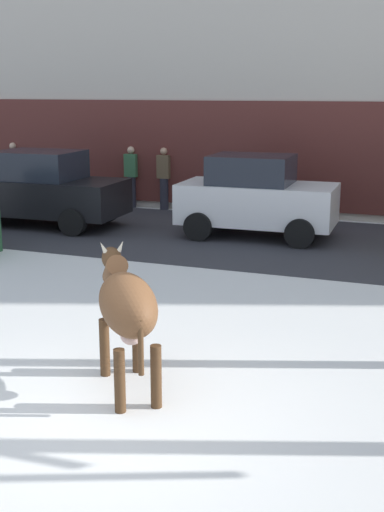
{
  "coord_description": "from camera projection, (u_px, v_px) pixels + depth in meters",
  "views": [
    {
      "loc": [
        3.15,
        -5.6,
        3.32
      ],
      "look_at": [
        -0.0,
        2.77,
        1.1
      ],
      "focal_mm": 47.58,
      "sensor_mm": 36.0,
      "label": 1
    }
  ],
  "objects": [
    {
      "name": "pedestrian_far_left",
      "position": [
        131.0,
        177.0,
        19.23
      ],
      "size": [
        0.36,
        0.24,
        1.73
      ],
      "color": "#282833",
      "rests_on": "ground"
    },
    {
      "name": "cow_brown",
      "position": [
        126.0,
        305.0,
        7.49
      ],
      "size": [
        1.47,
        1.76,
        1.54
      ],
      "color": "brown",
      "rests_on": "ground"
    },
    {
      "name": "car_black_sedan",
      "position": [
        40.0,
        189.0,
        16.68
      ],
      "size": [
        4.25,
        2.08,
        1.84
      ],
      "color": "black",
      "rests_on": "ground"
    },
    {
      "name": "pedestrian_by_cars",
      "position": [
        14.0,
        171.0,
        20.58
      ],
      "size": [
        0.36,
        0.24,
        1.73
      ],
      "color": "#282833",
      "rests_on": "ground"
    },
    {
      "name": "ground_plane",
      "position": [
        97.0,
        420.0,
        6.97
      ],
      "size": [
        120.0,
        120.0,
        0.0
      ],
      "primitive_type": "plane",
      "color": "white"
    },
    {
      "name": "pedestrian_near_billboard",
      "position": [
        164.0,
        178.0,
        18.89
      ],
      "size": [
        0.36,
        0.24,
        1.73
      ],
      "color": "#282833",
      "rests_on": "ground"
    },
    {
      "name": "road_strip",
      "position": [
        289.0,
        242.0,
        15.04
      ],
      "size": [
        60.0,
        5.6,
        0.01
      ],
      "primitive_type": "cube",
      "color": "#333338",
      "rests_on": "ground"
    },
    {
      "name": "car_white_hatchback",
      "position": [
        256.0,
        197.0,
        15.39
      ],
      "size": [
        3.55,
        2.01,
        1.86
      ],
      "color": "white",
      "rests_on": "ground"
    }
  ]
}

